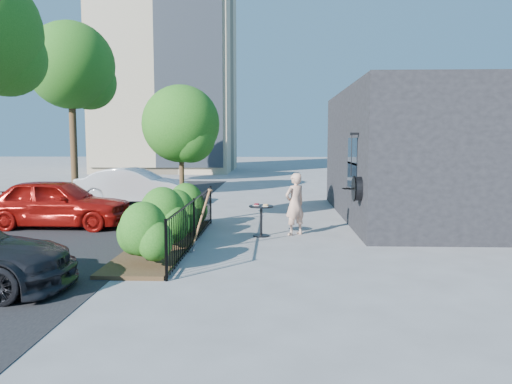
{
  "coord_description": "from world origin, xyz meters",
  "views": [
    {
      "loc": [
        0.38,
        -11.39,
        2.45
      ],
      "look_at": [
        -0.08,
        0.5,
        1.2
      ],
      "focal_mm": 35.0,
      "sensor_mm": 36.0,
      "label": 1
    }
  ],
  "objects_px": {
    "woman": "(295,204)",
    "shovel": "(200,224)",
    "car_red": "(57,203)",
    "street_tree_far": "(72,71)",
    "car_silver": "(134,186)",
    "cafe_table": "(261,215)",
    "patio_tree": "(183,129)"
  },
  "relations": [
    {
      "from": "patio_tree",
      "to": "woman",
      "type": "bearing_deg",
      "value": -24.23
    },
    {
      "from": "woman",
      "to": "car_red",
      "type": "height_order",
      "value": "woman"
    },
    {
      "from": "woman",
      "to": "shovel",
      "type": "height_order",
      "value": "woman"
    },
    {
      "from": "cafe_table",
      "to": "shovel",
      "type": "relative_size",
      "value": 0.59
    },
    {
      "from": "street_tree_far",
      "to": "car_red",
      "type": "distance_m",
      "value": 13.53
    },
    {
      "from": "cafe_table",
      "to": "car_red",
      "type": "xyz_separation_m",
      "value": [
        -5.74,
        1.1,
        0.15
      ]
    },
    {
      "from": "patio_tree",
      "to": "car_red",
      "type": "relative_size",
      "value": 0.97
    },
    {
      "from": "street_tree_far",
      "to": "cafe_table",
      "type": "distance_m",
      "value": 17.12
    },
    {
      "from": "street_tree_far",
      "to": "patio_tree",
      "type": "bearing_deg",
      "value": -55.49
    },
    {
      "from": "patio_tree",
      "to": "car_red",
      "type": "height_order",
      "value": "patio_tree"
    },
    {
      "from": "street_tree_far",
      "to": "woman",
      "type": "distance_m",
      "value": 17.39
    },
    {
      "from": "car_red",
      "to": "car_silver",
      "type": "xyz_separation_m",
      "value": [
        0.72,
        5.1,
        0.0
      ]
    },
    {
      "from": "woman",
      "to": "car_silver",
      "type": "xyz_separation_m",
      "value": [
        -5.88,
        5.97,
        -0.11
      ]
    },
    {
      "from": "shovel",
      "to": "car_red",
      "type": "bearing_deg",
      "value": 146.67
    },
    {
      "from": "street_tree_far",
      "to": "woman",
      "type": "height_order",
      "value": "street_tree_far"
    },
    {
      "from": "patio_tree",
      "to": "car_silver",
      "type": "distance_m",
      "value": 5.72
    },
    {
      "from": "woman",
      "to": "shovel",
      "type": "xyz_separation_m",
      "value": [
        -2.15,
        -2.06,
        -0.18
      ]
    },
    {
      "from": "patio_tree",
      "to": "shovel",
      "type": "xyz_separation_m",
      "value": [
        0.98,
        -3.47,
        -2.14
      ]
    },
    {
      "from": "street_tree_far",
      "to": "car_silver",
      "type": "xyz_separation_m",
      "value": [
        4.94,
        -6.64,
        -5.23
      ]
    },
    {
      "from": "street_tree_far",
      "to": "car_silver",
      "type": "distance_m",
      "value": 9.79
    },
    {
      "from": "cafe_table",
      "to": "shovel",
      "type": "height_order",
      "value": "shovel"
    },
    {
      "from": "shovel",
      "to": "car_silver",
      "type": "xyz_separation_m",
      "value": [
        -3.74,
        8.03,
        0.07
      ]
    },
    {
      "from": "woman",
      "to": "car_red",
      "type": "bearing_deg",
      "value": -43.64
    },
    {
      "from": "patio_tree",
      "to": "street_tree_far",
      "type": "height_order",
      "value": "street_tree_far"
    },
    {
      "from": "woman",
      "to": "car_red",
      "type": "relative_size",
      "value": 0.4
    },
    {
      "from": "street_tree_far",
      "to": "cafe_table",
      "type": "xyz_separation_m",
      "value": [
        9.97,
        -12.84,
        -5.37
      ]
    },
    {
      "from": "woman",
      "to": "car_red",
      "type": "xyz_separation_m",
      "value": [
        -6.6,
        0.87,
        -0.11
      ]
    },
    {
      "from": "patio_tree",
      "to": "woman",
      "type": "xyz_separation_m",
      "value": [
        3.13,
        -1.41,
        -1.96
      ]
    },
    {
      "from": "cafe_table",
      "to": "woman",
      "type": "xyz_separation_m",
      "value": [
        0.86,
        0.23,
        0.26
      ]
    },
    {
      "from": "woman",
      "to": "shovel",
      "type": "relative_size",
      "value": 1.12
    },
    {
      "from": "patio_tree",
      "to": "car_silver",
      "type": "relative_size",
      "value": 0.94
    },
    {
      "from": "street_tree_far",
      "to": "car_silver",
      "type": "bearing_deg",
      "value": -53.33
    }
  ]
}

